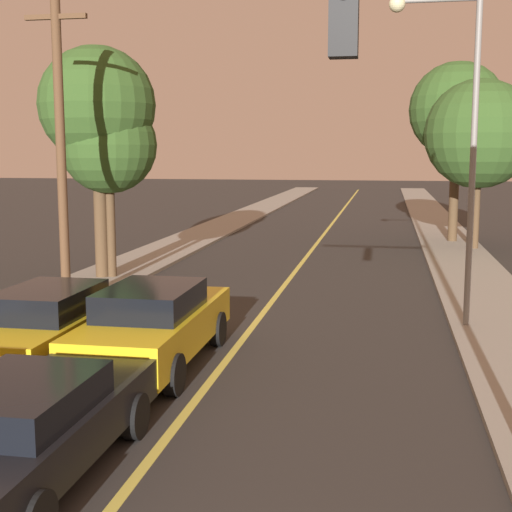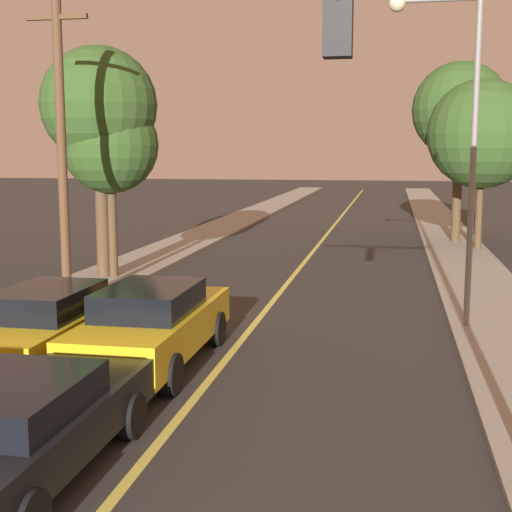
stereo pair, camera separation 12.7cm
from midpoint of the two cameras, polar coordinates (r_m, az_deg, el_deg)
road_surface at (r=39.65m, az=6.38°, el=2.47°), size 8.96×80.00×0.01m
sidewalk_left at (r=40.48m, az=-1.74°, el=2.71°), size 2.50×80.00×0.12m
sidewalk_right at (r=39.62m, az=14.67°, el=2.32°), size 2.50×80.00×0.12m
car_near_lane_front at (r=9.33m, az=-17.81°, el=-12.85°), size 1.86×4.75×1.32m
car_near_lane_second at (r=13.56m, az=-7.97°, el=-5.39°), size 1.90×5.04×1.56m
car_outer_lane_second at (r=14.18m, az=-15.75°, el=-5.13°), size 1.84×5.03×1.49m
traffic_signal_mast at (r=8.19m, az=17.02°, el=10.13°), size 4.49×0.42×6.23m
streetlamp_right at (r=16.48m, az=15.74°, el=10.73°), size 1.99×0.36×7.29m
utility_pole_left at (r=18.67m, az=-15.10°, el=8.48°), size 1.60×0.24×7.76m
tree_left_near at (r=22.68m, az=-11.44°, el=8.63°), size 2.99×2.99×5.60m
tree_left_far at (r=22.75m, az=-12.30°, el=11.61°), size 3.56×3.56×7.10m
tree_right_near at (r=30.18m, az=17.78°, el=9.28°), size 4.36×4.36×6.80m
tree_right_far at (r=32.49m, az=16.14°, el=11.12°), size 4.11×4.11×7.75m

